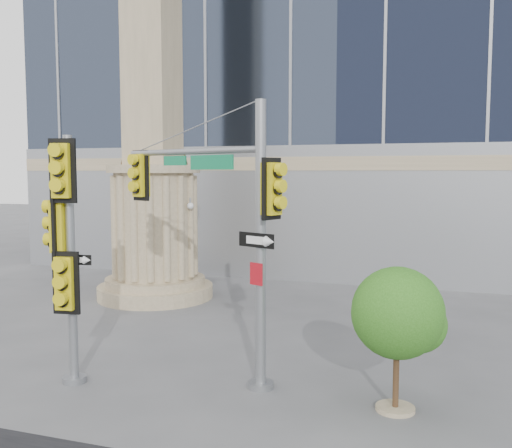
% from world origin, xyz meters
% --- Properties ---
extents(ground, '(120.00, 120.00, 0.00)m').
position_xyz_m(ground, '(0.00, 0.00, 0.00)').
color(ground, '#545456').
rests_on(ground, ground).
extents(monument, '(4.40, 4.40, 16.60)m').
position_xyz_m(monument, '(-6.00, 9.00, 5.52)').
color(monument, '#9C8B69').
rests_on(monument, ground).
extents(main_signal_pole, '(4.70, 2.25, 6.40)m').
position_xyz_m(main_signal_pole, '(-0.35, 1.93, 3.96)').
color(main_signal_pole, slate).
rests_on(main_signal_pole, ground).
extents(secondary_signal_pole, '(1.02, 0.74, 5.65)m').
position_xyz_m(secondary_signal_pole, '(-3.50, 0.32, 3.32)').
color(secondary_signal_pole, slate).
rests_on(secondary_signal_pole, ground).
extents(street_tree, '(1.90, 1.85, 2.96)m').
position_xyz_m(street_tree, '(3.74, 1.21, 1.95)').
color(street_tree, '#9C8B69').
rests_on(street_tree, ground).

